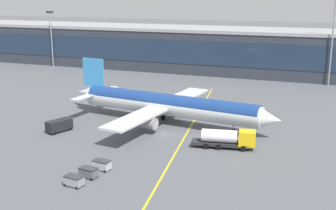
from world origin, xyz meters
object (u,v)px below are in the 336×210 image
Objects in this scene: crew_van at (59,125)px; baggage_cart_1 at (89,172)px; baggage_cart_2 at (102,165)px; fuel_tanker at (228,138)px; baggage_cart_0 at (74,181)px; main_airliner at (167,105)px.

baggage_cart_1 is at bearing -44.98° from crew_van.
baggage_cart_2 is (0.39, 3.18, 0.00)m from baggage_cart_1.
baggage_cart_0 is at bearing -126.07° from fuel_tanker.
fuel_tanker is 32.37m from crew_van.
baggage_cart_0 is (16.03, -19.59, -0.53)m from crew_van.
fuel_tanker is 22.20m from baggage_cart_2.
main_airliner is 28.95m from baggage_cart_1.
crew_van is 21.40m from baggage_cart_2.
main_airliner reaches higher than baggage_cart_0.
baggage_cart_0 is 1.00× the size of baggage_cart_1.
fuel_tanker reaches higher than baggage_cart_1.
crew_van is at bearing -144.85° from main_airliner.
crew_van is 1.92× the size of baggage_cart_0.
main_airliner is 17.75m from fuel_tanker.
crew_van is at bearing 129.30° from baggage_cart_0.
baggage_cart_0 and baggage_cart_2 have the same top height.
crew_van reaches higher than baggage_cart_2.
crew_van reaches higher than baggage_cart_1.
baggage_cart_2 is at bearing 82.96° from baggage_cart_1.
crew_van is (-17.52, -12.34, -2.67)m from main_airliner.
baggage_cart_1 is (-15.84, -19.10, -0.96)m from fuel_tanker.
main_airliner is at bearing 88.41° from baggage_cart_2.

